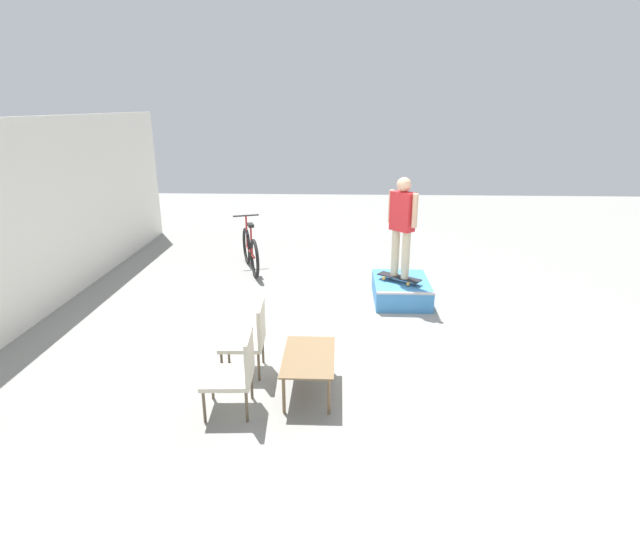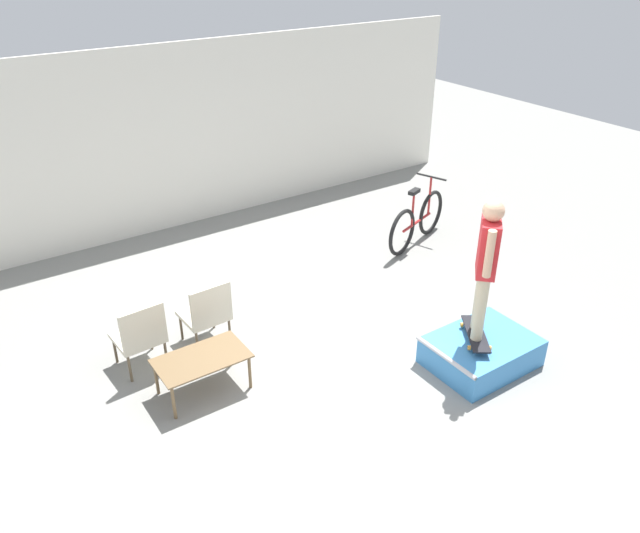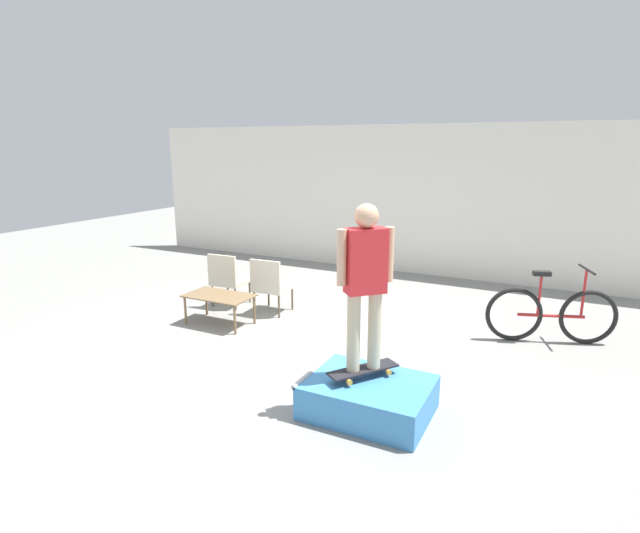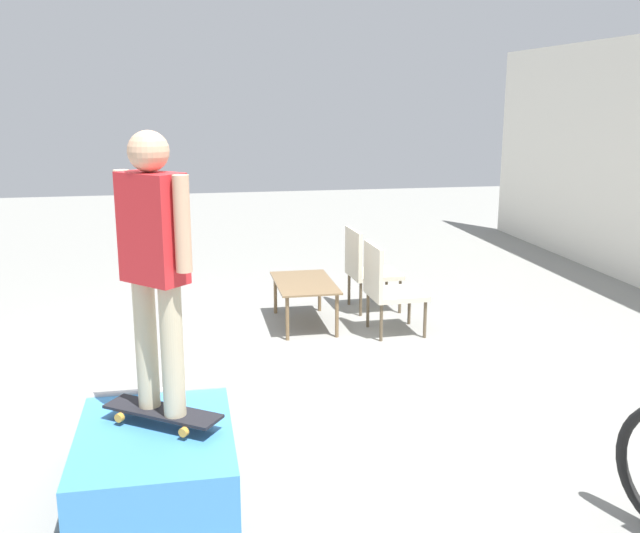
# 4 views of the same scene
# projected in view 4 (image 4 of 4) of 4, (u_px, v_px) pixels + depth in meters

# --- Properties ---
(ground_plane) EXTENTS (24.00, 24.00, 0.00)m
(ground_plane) POSITION_uv_depth(u_px,v_px,m) (259.00, 376.00, 5.93)
(ground_plane) COLOR gray
(skate_ramp_box) EXTENTS (1.23, 0.91, 0.37)m
(skate_ramp_box) POSITION_uv_depth(u_px,v_px,m) (156.00, 458.00, 4.22)
(skate_ramp_box) COLOR #3D84C6
(skate_ramp_box) RESTS_ON ground_plane
(skateboard_on_ramp) EXTENTS (0.59, 0.72, 0.07)m
(skateboard_on_ramp) POSITION_uv_depth(u_px,v_px,m) (163.00, 412.00, 4.25)
(skateboard_on_ramp) COLOR black
(skateboard_on_ramp) RESTS_ON skate_ramp_box
(person_skater) EXTENTS (0.44, 0.42, 1.64)m
(person_skater) POSITION_uv_depth(u_px,v_px,m) (154.00, 252.00, 4.02)
(person_skater) COLOR #C6B793
(person_skater) RESTS_ON skateboard_on_ramp
(coffee_table) EXTENTS (1.00, 0.58, 0.45)m
(coffee_table) POSITION_uv_depth(u_px,v_px,m) (304.00, 287.00, 7.19)
(coffee_table) COLOR brown
(coffee_table) RESTS_ON ground_plane
(patio_chair_left) EXTENTS (0.55, 0.55, 0.89)m
(patio_chair_left) POSITION_uv_depth(u_px,v_px,m) (366.00, 266.00, 7.69)
(patio_chair_left) COLOR brown
(patio_chair_left) RESTS_ON ground_plane
(patio_chair_right) EXTENTS (0.54, 0.54, 0.89)m
(patio_chair_right) POSITION_uv_depth(u_px,v_px,m) (387.00, 285.00, 6.90)
(patio_chair_right) COLOR brown
(patio_chair_right) RESTS_ON ground_plane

